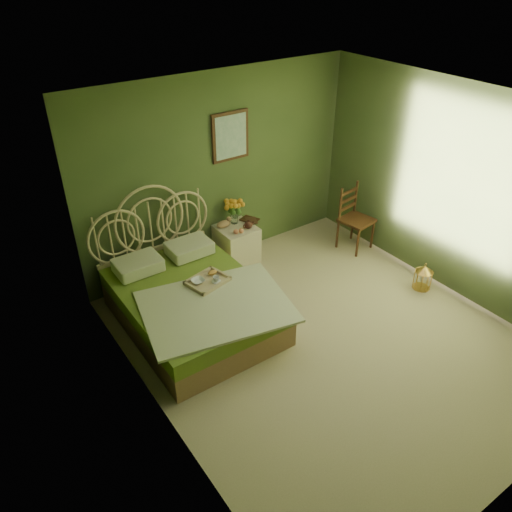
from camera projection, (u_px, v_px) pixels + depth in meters
floor at (327, 339)px, 5.73m from camera, size 4.50×4.50×0.00m
ceiling at (349, 114)px, 4.34m from camera, size 4.50×4.50×0.00m
wall_back at (220, 171)px, 6.60m from camera, size 4.00×0.00×4.00m
wall_left at (155, 314)px, 4.07m from camera, size 0.00×4.50×4.50m
wall_right at (459, 194)px, 6.01m from camera, size 0.00×4.50×4.50m
wall_art at (230, 136)px, 6.41m from camera, size 0.54×0.04×0.64m
bed at (191, 300)px, 5.86m from camera, size 1.78×2.25×1.39m
nightstand at (236, 239)px, 6.96m from camera, size 0.50×0.50×0.98m
chair at (353, 214)px, 7.23m from camera, size 0.48×0.48×0.96m
birdcage at (423, 277)px, 6.50m from camera, size 0.23×0.23×0.34m
book_lower at (246, 222)px, 6.93m from camera, size 0.26×0.29×0.02m
book_upper at (246, 221)px, 6.92m from camera, size 0.22×0.24×0.02m
cereal_bowl at (198, 281)px, 5.75m from camera, size 0.16×0.16×0.04m
coffee_cup at (216, 279)px, 5.76m from camera, size 0.10×0.10×0.07m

